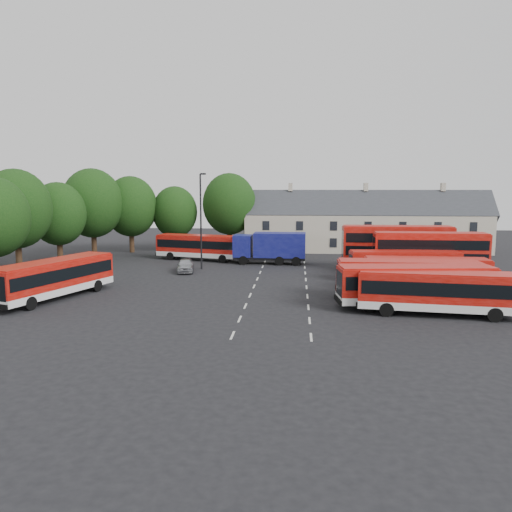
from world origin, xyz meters
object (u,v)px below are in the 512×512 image
object	(u,v)px
bus_west	(54,276)
silver_car	(185,265)
box_truck	(271,246)
lamppost	(201,218)
bus_dd_south	(430,252)
bus_row_a	(438,289)

from	to	relation	value
bus_west	silver_car	distance (m)	16.50
bus_west	box_truck	distance (m)	27.28
lamppost	bus_west	bearing A→B (deg)	-119.44
bus_dd_south	box_truck	distance (m)	18.88
bus_dd_south	lamppost	bearing A→B (deg)	174.44
bus_row_a	bus_dd_south	world-z (taller)	bus_dd_south
bus_dd_south	bus_west	world-z (taller)	bus_dd_south
lamppost	bus_dd_south	bearing A→B (deg)	-7.32
bus_row_a	silver_car	xyz separation A→B (m)	(-22.79, 17.37, -1.20)
bus_west	lamppost	bearing A→B (deg)	-11.28
bus_row_a	bus_west	xyz separation A→B (m)	(-30.74, 2.97, 0.05)
bus_west	silver_car	size ratio (longest dim) A/B	2.71
box_truck	silver_car	bearing A→B (deg)	-141.61
silver_car	bus_dd_south	bearing A→B (deg)	-12.15
bus_dd_south	bus_row_a	bearing A→B (deg)	-100.48
box_truck	bus_row_a	bearing A→B (deg)	-58.92
bus_west	box_truck	world-z (taller)	box_truck
bus_row_a	bus_dd_south	bearing A→B (deg)	84.92
bus_row_a	bus_west	size ratio (longest dim) A/B	0.98
bus_dd_south	box_truck	bearing A→B (deg)	157.26
bus_row_a	lamppost	distance (m)	29.25
bus_row_a	box_truck	world-z (taller)	box_truck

